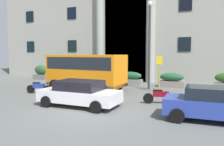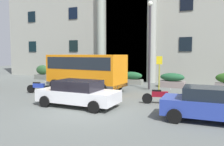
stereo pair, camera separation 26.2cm
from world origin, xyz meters
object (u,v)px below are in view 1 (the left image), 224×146
Objects in this scene: hedge_planter_entrance_left at (172,80)px; parked_hatchback_near at (211,104)px; orange_minibus at (86,69)px; hedge_planter_far_east at (41,73)px; motorcycle_near_kerb at (160,96)px; parked_estate_mid at (79,93)px; motorcycle_far_end at (213,101)px; lamppost_plaza_centre at (149,38)px; scooter_by_planter at (38,87)px; hedge_planter_west at (88,75)px; bus_stop_sign at (159,70)px; hedge_planter_entrance_right at (131,78)px.

parked_hatchback_near reaches higher than hedge_planter_entrance_left.
hedge_planter_far_east is at bearing 154.50° from orange_minibus.
hedge_planter_entrance_left reaches higher than motorcycle_near_kerb.
motorcycle_far_end is at bearing 18.35° from parked_estate_mid.
lamppost_plaza_centre is (1.96, 7.45, 3.40)m from parked_estate_mid.
hedge_planter_far_east is 9.51m from scooter_by_planter.
orange_minibus is 2.86× the size of hedge_planter_west.
hedge_planter_west is 1.08× the size of motorcycle_near_kerb.
motorcycle_near_kerb is at bearing 31.33° from parked_estate_mid.
orange_minibus is at bearing 145.85° from motorcycle_near_kerb.
bus_stop_sign is at bearing 63.73° from parked_estate_mid.
hedge_planter_west is 1.08× the size of motorcycle_far_end.
motorcycle_far_end is (7.19, -7.66, -0.11)m from hedge_planter_entrance_right.
motorcycle_near_kerb is (3.95, 2.40, -0.28)m from parked_estate_mid.
hedge_planter_entrance_right is at bearing 2.12° from hedge_planter_far_east.
hedge_planter_entrance_right is 0.53× the size of parked_hatchback_near.
scooter_by_planter is 0.98× the size of motorcycle_near_kerb.
lamppost_plaza_centre reaches higher than parked_estate_mid.
bus_stop_sign is 5.20m from hedge_planter_entrance_right.
bus_stop_sign is 2.97m from lamppost_plaza_centre.
orange_minibus is at bearing -29.21° from hedge_planter_far_east.
hedge_planter_entrance_left is at bearing 52.74° from lamppost_plaza_centre.
bus_stop_sign is 5.56m from motorcycle_far_end.
bus_stop_sign is at bearing 19.85° from orange_minibus.
motorcycle_far_end is 1.00× the size of motorcycle_near_kerb.
parked_hatchback_near is at bearing -100.56° from motorcycle_far_end.
parked_estate_mid is (10.98, -9.52, -0.03)m from hedge_planter_far_east.
hedge_planter_entrance_left is 8.69m from hedge_planter_west.
scooter_by_planter is 8.84m from motorcycle_near_kerb.
hedge_planter_entrance_left is at bearing -0.37° from hedge_planter_far_east.
hedge_planter_west is 0.31× the size of lamppost_plaza_centre.
hedge_planter_west is 11.87m from motorcycle_near_kerb.
lamppost_plaza_centre is at bearing -19.34° from hedge_planter_west.
hedge_planter_entrance_left is at bearing 43.32° from orange_minibus.
scooter_by_planter is at bearing -50.14° from hedge_planter_far_east.
hedge_planter_far_east reaches higher than hedge_planter_west.
hedge_planter_entrance_right is 4.95m from lamppost_plaza_centre.
motorcycle_far_end is at bearing -32.78° from hedge_planter_west.
scooter_by_planter is (6.09, -7.30, -0.31)m from hedge_planter_far_east.
bus_stop_sign reaches higher than hedge_planter_entrance_left.
bus_stop_sign reaches higher than hedge_planter_west.
hedge_planter_entrance_left is 11.03m from scooter_by_planter.
orange_minibus reaches higher than hedge_planter_far_east.
lamppost_plaza_centre is (-1.50, -1.97, 3.54)m from hedge_planter_entrance_left.
hedge_planter_entrance_left is 1.10× the size of scooter_by_planter.
scooter_by_planter is at bearing 166.91° from motorcycle_near_kerb.
hedge_planter_entrance_left is at bearing 106.31° from parked_hatchback_near.
hedge_planter_far_east is at bearing -177.88° from hedge_planter_entrance_right.
parked_hatchback_near is at bearing -20.05° from scooter_by_planter.
parked_hatchback_near is (3.22, -9.47, 0.16)m from hedge_planter_entrance_left.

